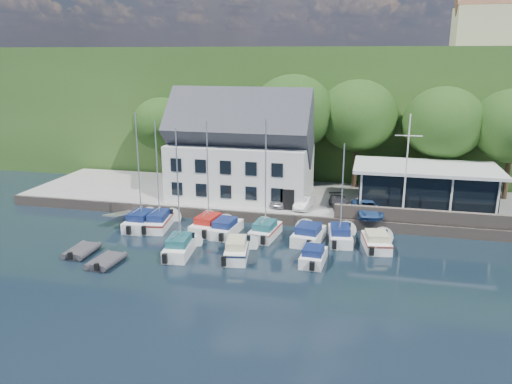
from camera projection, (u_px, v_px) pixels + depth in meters
The scene contains 34 objects.
ground at pixel (278, 276), 35.27m from camera, with size 180.00×180.00×0.00m, color black.
quay at pixel (309, 201), 51.56m from camera, with size 60.00×13.00×1.00m, color #9C9B96.
quay_face at pixel (301, 221), 45.46m from camera, with size 60.00×0.30×1.00m, color #63584F.
hillside at pixel (341, 95), 91.33m from camera, with size 160.00×75.00×16.00m, color #2B4B1C.
field_patch at pixel (388, 49), 94.92m from camera, with size 50.00×30.00×0.30m, color #4E5D2E.
farmhouse at pixel (490, 20), 73.91m from camera, with size 10.40×7.00×8.20m, color beige, non-canonical shape.
harbor_building at pixel (241, 154), 50.86m from camera, with size 14.40×8.20×8.70m, color silver, non-canonical shape.
club_pavilion at pixel (424, 187), 47.07m from camera, with size 13.20×7.20×4.10m, color black, non-canonical shape.
seawall at pixel (440, 218), 42.92m from camera, with size 18.00×0.50×1.20m, color #63584F.
gangway at pixel (125, 220), 47.32m from camera, with size 1.20×6.00×1.40m, color silver, non-canonical shape.
car_silver at pixel (284, 199), 48.36m from camera, with size 1.50×3.74×1.27m, color #AFAFB4.
car_white at pixel (304, 203), 47.37m from camera, with size 1.20×3.44×1.13m, color silver.
car_dgrey at pixel (340, 203), 46.98m from camera, with size 1.68×4.12×1.20m, color #313136.
car_blue at pixel (367, 208), 45.26m from camera, with size 1.65×4.17×1.43m, color #294B7F.
flagpole at pixel (406, 168), 43.20m from camera, with size 2.24×0.20×9.34m, color silver, non-canonical shape.
tree_0 at pixel (162, 137), 59.04m from camera, with size 6.85×6.85×9.35m, color black, non-canonical shape.
tree_1 at pixel (221, 136), 55.96m from camera, with size 7.73×7.73×10.56m, color black, non-canonical shape.
tree_2 at pixel (292, 132), 53.87m from camera, with size 8.93×8.93×12.20m, color black, non-canonical shape.
tree_3 at pixel (357, 134), 53.82m from camera, with size 8.53×8.53×11.66m, color black, non-canonical shape.
tree_4 at pixel (442, 141), 51.00m from camera, with size 8.15×8.15×11.13m, color black, non-canonical shape.
tree_5 at pixel (511, 145), 49.24m from camera, with size 8.09×8.09×11.06m, color black, non-canonical shape.
boat_r1_0 at pixel (139, 177), 44.03m from camera, with size 2.14×6.48×9.49m, color white, non-canonical shape.
boat_r1_1 at pixel (158, 178), 44.09m from camera, with size 1.91×6.76×9.30m, color white, non-canonical shape.
boat_r1_2 at pixel (208, 180), 43.16m from camera, with size 2.08×6.31×9.31m, color white, non-canonical shape.
boat_r1_3 at pixel (226, 226), 43.40m from camera, with size 2.02×5.83×1.43m, color white, non-canonical shape.
boat_r1_4 at pixel (266, 186), 41.63m from camera, with size 2.04×5.68×9.14m, color white, non-canonical shape.
boat_r1_5 at pixel (309, 233), 41.60m from camera, with size 2.32×5.68×1.57m, color white, non-canonical shape.
boat_r1_6 at pixel (342, 190), 40.71m from camera, with size 1.98×6.01×8.88m, color white, non-canonical shape.
boat_r1_7 at pixel (376, 240), 40.22m from camera, with size 2.12×5.35×1.43m, color white, non-canonical shape.
boat_r2_1 at pixel (178, 197), 38.07m from camera, with size 1.97×6.49×9.38m, color white, non-canonical shape.
boat_r2_2 at pixel (237, 247), 38.51m from camera, with size 1.81×6.18×1.56m, color white, non-canonical shape.
boat_r2_3 at pixel (314, 255), 37.37m from camera, with size 1.85×4.55×1.36m, color white, non-canonical shape.
dinghy_0 at pixel (82, 250), 39.09m from camera, with size 1.93×3.21×0.75m, color #353439, non-canonical shape.
dinghy_1 at pixel (106, 260), 37.14m from camera, with size 1.91×3.18×0.74m, color #353439, non-canonical shape.
Camera 1 is at (5.82, -31.90, 15.17)m, focal length 35.00 mm.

